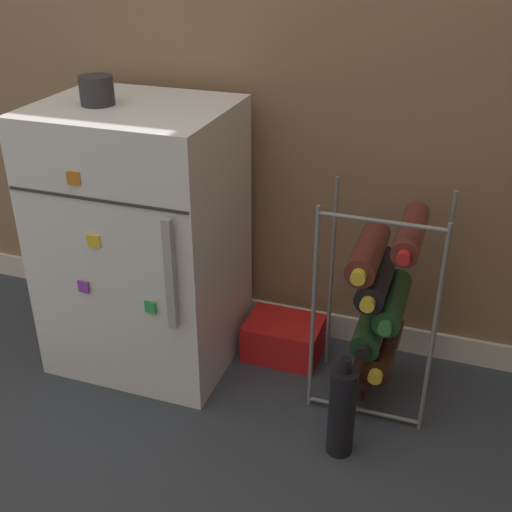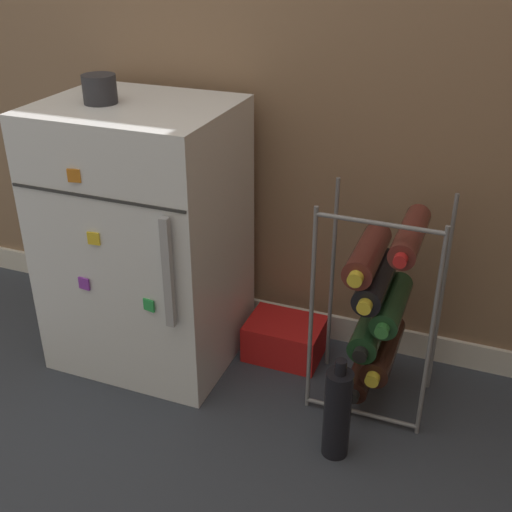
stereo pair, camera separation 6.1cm
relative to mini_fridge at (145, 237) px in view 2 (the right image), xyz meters
The scene contains 6 objects.
ground_plane 0.78m from the mini_fridge, 39.26° to the right, with size 14.00×14.00×0.00m, color #333842.
mini_fridge is the anchor object (origin of this frame).
wine_rack 0.73m from the mini_fridge, ahead, with size 0.33×0.30×0.64m.
soda_box 0.56m from the mini_fridge, 16.01° to the left, with size 0.24×0.18×0.13m.
fridge_top_cup 0.46m from the mini_fridge, 163.61° to the right, with size 0.09×0.09×0.08m.
loose_bottle_floor 0.78m from the mini_fridge, 19.68° to the right, with size 0.07×0.07×0.30m.
Camera 2 is at (0.45, -1.11, 1.27)m, focal length 45.00 mm.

